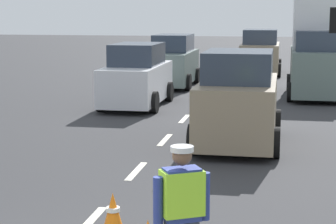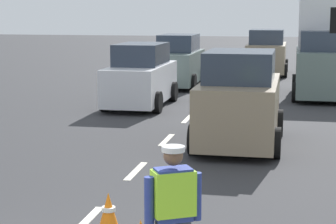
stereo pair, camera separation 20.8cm
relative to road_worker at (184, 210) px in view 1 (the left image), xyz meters
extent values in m
plane|color=#333335|center=(-1.73, 20.21, -0.93)|extent=(96.00, 96.00, 0.00)
cube|color=silver|center=(-1.73, 1.91, -0.93)|extent=(0.14, 1.40, 0.01)
cube|color=silver|center=(-1.73, 4.91, -0.93)|extent=(0.14, 1.40, 0.01)
cube|color=silver|center=(-1.73, 7.91, -0.93)|extent=(0.14, 1.40, 0.01)
cube|color=silver|center=(-1.73, 10.91, -0.93)|extent=(0.14, 1.40, 0.01)
cube|color=silver|center=(-1.73, 13.91, -0.93)|extent=(0.14, 1.40, 0.01)
cube|color=silver|center=(-1.73, 16.91, -0.93)|extent=(0.14, 1.40, 0.01)
cube|color=silver|center=(-1.73, 19.91, -0.93)|extent=(0.14, 1.40, 0.01)
cube|color=silver|center=(-1.73, 22.91, -0.93)|extent=(0.14, 1.40, 0.01)
cube|color=silver|center=(-1.73, 25.91, -0.93)|extent=(0.14, 1.40, 0.01)
cube|color=silver|center=(-1.73, 28.91, -0.93)|extent=(0.14, 1.40, 0.01)
cube|color=silver|center=(-1.73, 31.91, -0.93)|extent=(0.14, 1.40, 0.01)
cube|color=silver|center=(-1.73, 34.91, -0.93)|extent=(0.14, 1.40, 0.01)
cube|color=silver|center=(-1.73, 37.91, -0.93)|extent=(0.14, 1.40, 0.01)
cube|color=silver|center=(-1.73, 40.91, -0.93)|extent=(0.14, 1.40, 0.01)
cube|color=silver|center=(-1.73, 43.91, -0.93)|extent=(0.14, 1.40, 0.01)
cube|color=silver|center=(-1.73, 46.91, -0.93)|extent=(0.14, 1.40, 0.01)
cube|color=navy|center=(-0.02, -0.02, 0.19)|extent=(0.47, 0.41, 0.60)
cube|color=#A5EA33|center=(-0.02, -0.02, 0.21)|extent=(0.54, 0.47, 0.51)
cylinder|color=navy|center=(-0.26, -0.16, 0.14)|extent=(0.11, 0.11, 0.55)
cylinder|color=navy|center=(0.23, 0.12, 0.14)|extent=(0.11, 0.11, 0.55)
sphere|color=brown|center=(-0.02, -0.02, 0.63)|extent=(0.22, 0.22, 0.22)
cylinder|color=silver|center=(-0.02, -0.02, 0.71)|extent=(0.26, 0.26, 0.06)
cone|color=orange|center=(-1.29, 1.63, -0.63)|extent=(0.30, 0.30, 0.54)
cylinder|color=white|center=(-1.29, 1.63, -0.60)|extent=(0.20, 0.20, 0.06)
cube|color=slate|center=(2.31, 16.41, 0.03)|extent=(1.90, 4.60, 1.56)
cube|color=#2D3847|center=(2.31, 15.60, 1.16)|extent=(1.67, 1.61, 0.70)
cube|color=silver|center=(2.31, 17.21, 1.71)|extent=(1.80, 2.53, 1.80)
cylinder|color=black|center=(1.34, 17.84, -0.59)|extent=(0.22, 0.68, 0.68)
cylinder|color=black|center=(1.34, 14.98, -0.59)|extent=(0.22, 0.68, 0.68)
cube|color=gray|center=(0.05, 7.76, -0.08)|extent=(1.73, 3.90, 1.34)
cube|color=#2D3847|center=(0.05, 7.67, 0.94)|extent=(1.52, 2.14, 0.70)
cylinder|color=black|center=(-0.84, 8.97, -0.59)|extent=(0.22, 0.68, 0.68)
cylinder|color=black|center=(0.93, 8.97, -0.59)|extent=(0.22, 0.68, 0.68)
cylinder|color=black|center=(-0.84, 6.55, -0.59)|extent=(0.22, 0.68, 0.68)
cylinder|color=black|center=(0.93, 6.55, -0.59)|extent=(0.22, 0.68, 0.68)
cube|color=gray|center=(-0.06, 24.24, -0.09)|extent=(1.82, 4.25, 1.33)
cube|color=#2D3847|center=(-0.06, 24.13, 0.93)|extent=(1.60, 2.34, 0.70)
cylinder|color=black|center=(-0.99, 25.55, -0.59)|extent=(0.22, 0.68, 0.68)
cylinder|color=black|center=(0.87, 25.55, -0.59)|extent=(0.22, 0.68, 0.68)
cylinder|color=black|center=(-0.99, 22.92, -0.59)|extent=(0.22, 0.68, 0.68)
cylinder|color=black|center=(0.87, 22.92, -0.59)|extent=(0.22, 0.68, 0.68)
cube|color=silver|center=(-3.66, 13.04, -0.16)|extent=(1.65, 4.11, 1.19)
cube|color=#2D3847|center=(-3.66, 13.14, 0.78)|extent=(1.45, 2.26, 0.70)
cylinder|color=black|center=(-2.82, 11.76, -0.59)|extent=(0.22, 0.68, 0.68)
cylinder|color=black|center=(-4.51, 11.76, -0.59)|extent=(0.22, 0.68, 0.68)
cylinder|color=black|center=(-2.82, 14.31, -0.59)|extent=(0.22, 0.68, 0.68)
cylinder|color=black|center=(-4.51, 14.31, -0.59)|extent=(0.22, 0.68, 0.68)
cube|color=slate|center=(-3.43, 18.47, -0.11)|extent=(1.62, 4.10, 1.27)
cube|color=#2D3847|center=(-3.43, 18.58, 0.87)|extent=(1.42, 2.25, 0.70)
cylinder|color=black|center=(-2.60, 17.20, -0.59)|extent=(0.22, 0.68, 0.68)
cylinder|color=black|center=(-4.25, 17.20, -0.59)|extent=(0.22, 0.68, 0.68)
cylinder|color=black|center=(-2.60, 19.74, -0.59)|extent=(0.22, 0.68, 0.68)
cylinder|color=black|center=(-4.25, 19.74, -0.59)|extent=(0.22, 0.68, 0.68)
camera|label=1|loc=(1.04, -6.52, 2.22)|focal=65.63mm
camera|label=2|loc=(1.25, -6.48, 2.22)|focal=65.63mm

